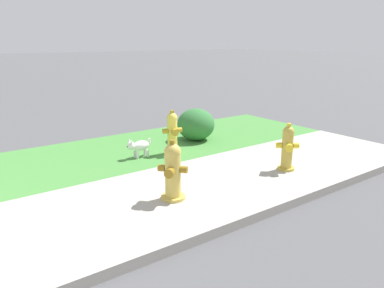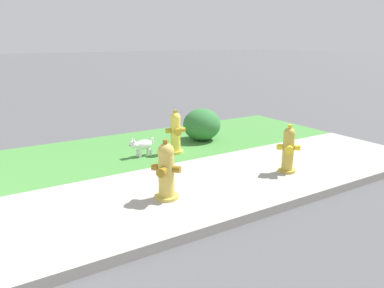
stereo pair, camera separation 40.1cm
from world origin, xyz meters
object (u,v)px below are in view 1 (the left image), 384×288
Objects in this scene: fire_hydrant_at_driveway at (172,133)px; fire_hydrant_across_street at (173,171)px; small_white_dog at (139,146)px; fire_hydrant_by_grass_verge at (287,148)px; shrub_bush_mid_verge at (196,124)px.

fire_hydrant_across_street is at bearing 71.13° from fire_hydrant_at_driveway.
fire_hydrant_at_driveway reaches higher than small_white_dog.
fire_hydrant_by_grass_verge is (0.96, -1.84, -0.02)m from fire_hydrant_at_driveway.
fire_hydrant_at_driveway is 1.05× the size of fire_hydrant_by_grass_verge.
fire_hydrant_by_grass_verge is at bearing 126.95° from small_white_dog.
fire_hydrant_across_street reaches higher than small_white_dog.
shrub_bush_mid_verge is at bearing -48.26° from fire_hydrant_by_grass_verge.
fire_hydrant_across_street is at bearing -132.29° from shrub_bush_mid_verge.
fire_hydrant_by_grass_verge reaches higher than shrub_bush_mid_verge.
fire_hydrant_at_driveway is 1.69× the size of small_white_dog.
small_white_dog is at bearing -10.56° from fire_hydrant_by_grass_verge.
shrub_bush_mid_verge reaches higher than small_white_dog.
fire_hydrant_across_street is at bearing 37.71° from fire_hydrant_by_grass_verge.
fire_hydrant_at_driveway reaches higher than shrub_bush_mid_verge.
shrub_bush_mid_verge is at bearing -136.23° from fire_hydrant_at_driveway.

